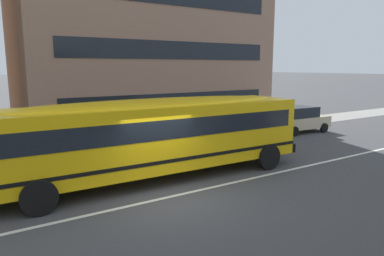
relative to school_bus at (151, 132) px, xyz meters
The scene contains 5 objects.
ground_plane 2.65m from the school_bus, 101.07° to the right, with size 400.00×400.00×0.00m, color #424244.
sidewalk_far 6.72m from the school_bus, 93.36° to the left, with size 120.00×3.00×0.01m, color gray.
lane_centreline 2.65m from the school_bus, 101.07° to the right, with size 110.00×0.16×0.01m, color silver.
school_bus is the anchor object (origin of this frame).
parked_car_beige_near_corner 12.62m from the school_bus, 16.31° to the left, with size 3.98×2.04×1.64m.
Camera 1 is at (-5.15, -9.41, 4.11)m, focal length 32.99 mm.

